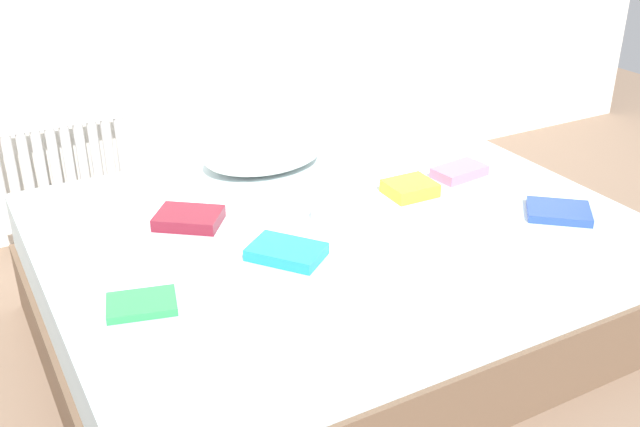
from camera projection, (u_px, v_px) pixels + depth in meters
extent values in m
plane|color=#7F6651|center=(326.00, 330.00, 2.86)|extent=(8.00, 8.00, 0.00)
cube|color=brown|center=(326.00, 299.00, 2.80)|extent=(2.00, 1.50, 0.28)
cube|color=silver|center=(327.00, 241.00, 2.69)|extent=(1.96, 1.46, 0.22)
cylinder|color=white|center=(14.00, 180.00, 3.25)|extent=(0.04, 0.04, 0.49)
cylinder|color=white|center=(28.00, 177.00, 3.28)|extent=(0.04, 0.04, 0.49)
cylinder|color=white|center=(42.00, 174.00, 3.30)|extent=(0.04, 0.04, 0.49)
cylinder|color=white|center=(56.00, 172.00, 3.33)|extent=(0.04, 0.04, 0.49)
cylinder|color=white|center=(70.00, 169.00, 3.36)|extent=(0.04, 0.04, 0.49)
cylinder|color=white|center=(84.00, 167.00, 3.38)|extent=(0.04, 0.04, 0.49)
cylinder|color=white|center=(97.00, 164.00, 3.41)|extent=(0.04, 0.04, 0.49)
cylinder|color=white|center=(110.00, 162.00, 3.44)|extent=(0.04, 0.04, 0.49)
cylinder|color=white|center=(123.00, 159.00, 3.46)|extent=(0.04, 0.04, 0.49)
cube|color=white|center=(55.00, 123.00, 3.24)|extent=(0.59, 0.04, 0.04)
cube|color=white|center=(71.00, 215.00, 3.44)|extent=(0.59, 0.04, 0.04)
ellipsoid|color=white|center=(263.00, 153.00, 2.99)|extent=(0.50, 0.36, 0.13)
cube|color=yellow|center=(410.00, 188.00, 2.78)|extent=(0.18, 0.15, 0.05)
cube|color=teal|center=(286.00, 252.00, 2.35)|extent=(0.26, 0.28, 0.04)
cube|color=green|center=(142.00, 304.00, 2.10)|extent=(0.22, 0.18, 0.02)
cube|color=maroon|center=(189.00, 218.00, 2.56)|extent=(0.27, 0.26, 0.04)
cube|color=pink|center=(459.00, 172.00, 2.93)|extent=(0.22, 0.15, 0.04)
cube|color=white|center=(349.00, 210.00, 2.62)|extent=(0.27, 0.27, 0.05)
cube|color=#2847B7|center=(559.00, 212.00, 2.62)|extent=(0.27, 0.27, 0.03)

